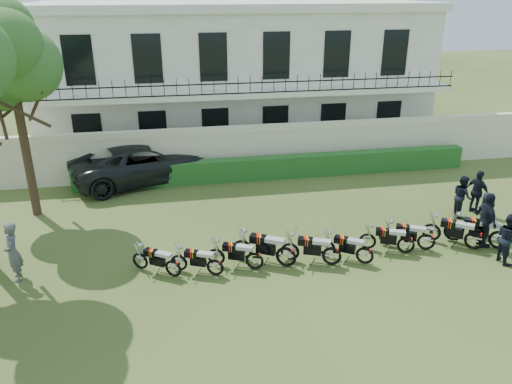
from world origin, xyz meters
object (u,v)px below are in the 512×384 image
(suv, at_px, (143,162))
(officer_1, at_px, (508,238))
(motorcycle_3, at_px, (286,252))
(motorcycle_8, at_px, (475,236))
(motorcycle_2, at_px, (255,257))
(officer_2, at_px, (486,220))
(tree_west_near, at_px, (10,58))
(inspector, at_px, (13,252))
(motorcycle_0, at_px, (173,265))
(motorcycle_6, at_px, (406,241))
(motorcycle_9, at_px, (500,235))
(officer_4, at_px, (462,196))
(officer_5, at_px, (477,192))
(motorcycle_7, at_px, (427,238))
(motorcycle_1, at_px, (215,263))
(officer_3, at_px, (485,215))
(motorcycle_4, at_px, (332,252))
(motorcycle_5, at_px, (365,252))

(suv, xyz_separation_m, officer_1, (11.46, -9.40, -0.04))
(motorcycle_3, xyz_separation_m, motorcycle_8, (6.40, -0.06, -0.03))
(motorcycle_2, relative_size, officer_1, 1.03)
(motorcycle_2, bearing_deg, officer_2, -66.77)
(tree_west_near, xyz_separation_m, inspector, (0.40, -4.78, -4.97))
(motorcycle_0, distance_m, officer_2, 10.34)
(motorcycle_6, height_order, motorcycle_9, motorcycle_9)
(motorcycle_8, distance_m, officer_1, 1.06)
(motorcycle_0, bearing_deg, inspector, 113.95)
(motorcycle_8, relative_size, officer_4, 1.02)
(motorcycle_6, bearing_deg, motorcycle_9, -72.13)
(officer_5, bearing_deg, motorcycle_7, 106.25)
(motorcycle_2, xyz_separation_m, motorcycle_7, (5.81, 0.18, 0.00))
(motorcycle_6, xyz_separation_m, officer_2, (2.79, 0.02, 0.50))
(motorcycle_6, relative_size, motorcycle_7, 1.01)
(motorcycle_2, distance_m, suv, 9.19)
(motorcycle_7, bearing_deg, motorcycle_1, 118.63)
(officer_1, relative_size, officer_3, 1.00)
(motorcycle_8, relative_size, officer_2, 0.86)
(officer_3, bearing_deg, motorcycle_6, 112.01)
(motorcycle_9, height_order, officer_2, officer_2)
(motorcycle_9, height_order, officer_3, officer_3)
(motorcycle_0, distance_m, officer_4, 11.17)
(officer_3, xyz_separation_m, officer_5, (0.91, 1.89, 0.03))
(motorcycle_1, relative_size, officer_3, 0.96)
(suv, bearing_deg, officer_5, -134.35)
(motorcycle_3, xyz_separation_m, motorcycle_4, (1.43, -0.17, -0.04))
(motorcycle_3, bearing_deg, officer_5, -42.42)
(motorcycle_5, xyz_separation_m, officer_2, (4.37, 0.42, 0.51))
(motorcycle_3, height_order, motorcycle_8, motorcycle_3)
(motorcycle_6, xyz_separation_m, officer_3, (3.20, 0.64, 0.37))
(motorcycle_2, bearing_deg, suv, 45.04)
(motorcycle_6, height_order, officer_1, officer_1)
(officer_1, bearing_deg, officer_5, -19.12)
(motorcycle_4, xyz_separation_m, suv, (-5.96, 8.65, 0.38))
(motorcycle_3, bearing_deg, motorcycle_1, 122.60)
(motorcycle_7, height_order, motorcycle_8, motorcycle_8)
(motorcycle_8, distance_m, motorcycle_9, 0.83)
(motorcycle_5, distance_m, officer_2, 4.42)
(officer_2, distance_m, officer_5, 2.84)
(motorcycle_2, bearing_deg, motorcycle_6, -66.49)
(motorcycle_3, xyz_separation_m, inspector, (-8.08, 0.78, 0.39))
(motorcycle_3, bearing_deg, motorcycle_9, -61.90)
(motorcycle_7, bearing_deg, officer_5, -27.72)
(motorcycle_0, bearing_deg, motorcycle_5, -60.17)
(motorcycle_4, xyz_separation_m, motorcycle_8, (4.97, 0.11, 0.02))
(motorcycle_7, height_order, officer_3, officer_3)
(motorcycle_2, xyz_separation_m, officer_2, (7.84, 0.12, 0.50))
(tree_west_near, relative_size, officer_1, 4.77)
(motorcycle_1, height_order, suv, suv)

